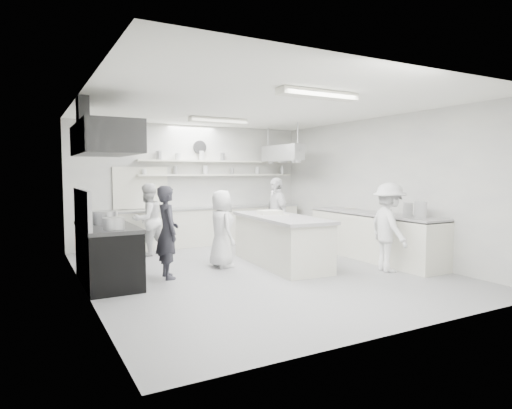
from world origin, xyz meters
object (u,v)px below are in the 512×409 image
cook_stove (167,232)px  right_counter (373,237)px  back_counter (208,226)px  stove (108,256)px  prep_island (281,242)px  cook_back (148,219)px

cook_stove → right_counter: bearing=-93.6°
back_counter → right_counter: 4.13m
right_counter → stove: bearing=173.5°
stove → right_counter: (5.25, -0.60, 0.02)m
back_counter → right_counter: bearing=-55.3°
prep_island → cook_back: bearing=136.7°
right_counter → cook_back: size_ratio=2.09×
cook_back → prep_island: bearing=107.1°
right_counter → prep_island: right_counter is taller
back_counter → right_counter: size_ratio=1.52×
stove → cook_stove: 1.04m
back_counter → cook_back: cook_back is taller
stove → cook_back: cook_back is taller
right_counter → cook_back: bearing=146.5°
back_counter → stove: bearing=-136.0°
back_counter → cook_stove: cook_stove is taller
cook_stove → cook_back: bearing=-3.4°
prep_island → cook_stove: cook_stove is taller
cook_back → cook_stove: bearing=58.4°
right_counter → cook_back: cook_back is taller
right_counter → cook_stove: size_ratio=2.07×
prep_island → cook_stove: 2.31m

